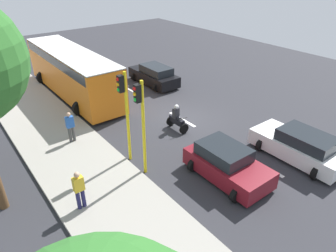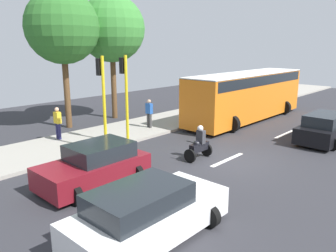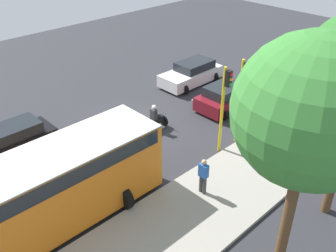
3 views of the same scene
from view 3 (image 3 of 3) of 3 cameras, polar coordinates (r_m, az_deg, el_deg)
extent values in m
cube|color=#2D2D33|center=(21.15, -5.26, -0.30)|extent=(40.00, 60.00, 0.10)
cube|color=#9E998E|center=(17.10, 9.87, -8.73)|extent=(4.00, 60.00, 0.15)
cube|color=white|center=(18.69, -19.76, -6.72)|extent=(0.20, 2.40, 0.01)
cube|color=white|center=(21.12, -5.27, -0.17)|extent=(0.20, 2.40, 0.01)
cube|color=white|center=(24.80, 5.57, 4.76)|extent=(0.20, 2.40, 0.01)
cube|color=white|center=(29.25, 13.45, 8.22)|extent=(0.20, 2.40, 0.01)
cube|color=white|center=(26.10, 3.44, 7.57)|extent=(1.92, 4.53, 0.80)
cube|color=#1E2328|center=(26.09, 4.04, 9.15)|extent=(1.61, 2.54, 0.56)
cylinder|color=black|center=(24.67, 2.47, 5.55)|extent=(0.64, 0.22, 0.64)
cylinder|color=black|center=(25.76, -0.26, 6.72)|extent=(0.64, 0.22, 0.64)
cylinder|color=black|center=(26.73, 6.98, 7.41)|extent=(0.64, 0.22, 0.64)
cylinder|color=black|center=(27.74, 4.28, 8.45)|extent=(0.64, 0.22, 0.64)
cube|color=black|center=(20.09, -22.99, -2.70)|extent=(1.79, 4.56, 0.80)
cube|color=#1E2328|center=(19.85, -22.43, -0.67)|extent=(1.51, 2.56, 0.56)
cylinder|color=black|center=(20.01, -18.08, -2.61)|extent=(0.64, 0.22, 0.64)
cylinder|color=black|center=(21.27, -20.05, -0.88)|extent=(0.64, 0.22, 0.64)
cube|color=maroon|center=(23.14, 8.83, 4.06)|extent=(1.93, 3.92, 0.80)
cube|color=#1E2328|center=(22.62, 8.47, 5.35)|extent=(1.62, 2.20, 0.56)
cylinder|color=black|center=(24.64, 9.11, 5.14)|extent=(0.64, 0.22, 0.64)
cylinder|color=black|center=(23.77, 12.35, 3.79)|extent=(0.64, 0.22, 0.64)
cylinder|color=black|center=(22.82, 5.08, 3.24)|extent=(0.64, 0.22, 0.64)
cylinder|color=black|center=(21.87, 8.42, 1.72)|extent=(0.64, 0.22, 0.64)
cube|color=orange|center=(14.52, -20.94, -10.93)|extent=(2.50, 11.00, 2.90)
cube|color=black|center=(13.85, -21.78, -7.50)|extent=(2.52, 10.56, 0.60)
cube|color=white|center=(13.64, -22.08, -6.27)|extent=(2.50, 11.00, 0.08)
cylinder|color=black|center=(17.13, -11.23, -7.00)|extent=(1.00, 0.30, 1.00)
cylinder|color=black|center=(15.69, -6.67, -10.66)|extent=(1.00, 0.30, 1.00)
cylinder|color=black|center=(21.07, -0.64, 0.82)|extent=(0.60, 0.10, 0.60)
cylinder|color=black|center=(20.39, -3.10, -0.35)|extent=(0.60, 0.10, 0.60)
cube|color=black|center=(20.57, -1.96, 0.79)|extent=(0.28, 1.10, 0.36)
sphere|color=black|center=(20.60, -1.56, 1.42)|extent=(0.32, 0.32, 0.32)
cylinder|color=black|center=(20.72, -0.85, 2.16)|extent=(0.55, 0.04, 0.04)
cube|color=#333338|center=(20.29, -2.19, 1.80)|extent=(0.36, 0.24, 0.60)
sphere|color=silver|center=(20.13, -2.11, 2.84)|extent=(0.26, 0.26, 0.26)
cylinder|color=#1E1E4C|center=(18.97, 19.00, -3.85)|extent=(0.16, 0.16, 0.85)
cylinder|color=#1E1E4C|center=(18.90, 19.52, -4.09)|extent=(0.16, 0.16, 0.85)
cube|color=gold|center=(18.55, 19.64, -2.13)|extent=(0.40, 0.24, 0.60)
sphere|color=tan|center=(18.33, 19.87, -1.00)|extent=(0.22, 0.22, 0.22)
cylinder|color=#3F3F3F|center=(16.21, 5.00, -8.59)|extent=(0.16, 0.16, 0.85)
cylinder|color=#3F3F3F|center=(16.12, 5.53, -8.91)|extent=(0.16, 0.16, 0.85)
cube|color=#2659B2|center=(15.71, 5.39, -6.71)|extent=(0.40, 0.24, 0.60)
sphere|color=tan|center=(15.46, 5.47, -5.44)|extent=(0.22, 0.22, 0.22)
cylinder|color=yellow|center=(18.13, 8.13, 2.22)|extent=(0.14, 0.14, 4.50)
cube|color=black|center=(17.25, 9.13, 7.07)|extent=(0.24, 0.24, 0.76)
sphere|color=red|center=(17.09, 9.51, 7.68)|extent=(0.16, 0.16, 0.16)
sphere|color=#F2A50C|center=(17.19, 9.44, 6.95)|extent=(0.16, 0.16, 0.16)
sphere|color=green|center=(17.28, 9.37, 6.22)|extent=(0.16, 0.16, 0.16)
cylinder|color=yellow|center=(19.10, 10.68, 3.53)|extent=(0.14, 0.14, 4.50)
cube|color=black|center=(18.27, 11.76, 8.18)|extent=(0.24, 0.24, 0.76)
sphere|color=red|center=(18.12, 12.15, 8.76)|extent=(0.16, 0.16, 0.16)
sphere|color=#F2A50C|center=(18.20, 12.07, 8.06)|extent=(0.16, 0.16, 0.16)
sphere|color=green|center=(18.30, 11.99, 7.37)|extent=(0.16, 0.16, 0.16)
cylinder|color=brown|center=(12.94, 17.68, -12.69)|extent=(0.36, 0.36, 4.46)
sphere|color=#387F33|center=(10.81, 20.79, 2.06)|extent=(4.38, 4.38, 4.38)
camera|label=1|loc=(24.25, 40.76, 19.19)|focal=33.05mm
camera|label=2|loc=(32.47, 2.97, 20.37)|focal=35.81mm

